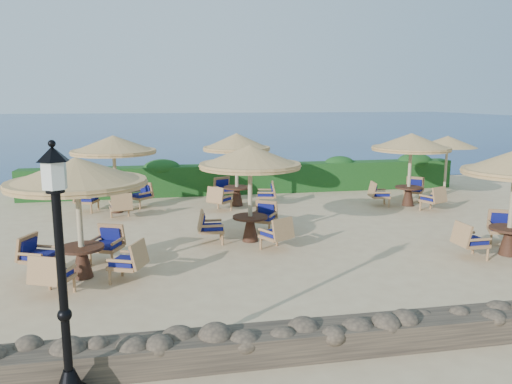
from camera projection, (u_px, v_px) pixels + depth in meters
The scene contains 11 objects.
ground at pixel (293, 239), 13.91m from camera, with size 120.00×120.00×0.00m, color #D0B484.
sea at pixel (181, 123), 81.47m from camera, with size 160.00×160.00×0.00m, color navy.
hedge at pixel (248, 179), 20.75m from camera, with size 18.00×0.90×1.20m, color #133C14.
stone_wall at pixel (395, 332), 7.88m from camera, with size 15.00×0.65×0.44m, color brown.
lamp_post at pixel (63, 288), 6.16m from camera, with size 0.44×0.44×3.31m.
extra_parasol at pixel (448, 142), 19.99m from camera, with size 2.30×2.30×2.41m.
cafe_set_0 at pixel (78, 194), 10.59m from camera, with size 2.95×2.95×2.65m.
cafe_set_1 at pixel (250, 173), 13.40m from camera, with size 2.79×2.78×2.65m.
cafe_set_3 at pixel (114, 157), 16.88m from camera, with size 2.88×2.88×2.65m.
cafe_set_4 at pixel (237, 157), 17.97m from camera, with size 2.66×2.71×2.65m.
cafe_set_5 at pixel (411, 154), 17.97m from camera, with size 2.85×2.84×2.65m.
Camera 1 is at (-3.56, -12.99, 3.85)m, focal length 35.00 mm.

